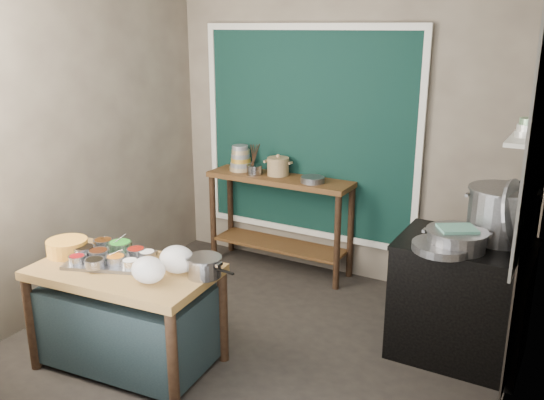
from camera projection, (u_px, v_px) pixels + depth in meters
The scene contains 29 objects.
floor at pixel (262, 341), 4.47m from camera, with size 3.50×3.00×0.02m, color black.
back_wall at pixel (344, 131), 5.32m from camera, with size 3.50×0.02×2.80m, color #786C5C.
left_wall at pixel (83, 141), 4.89m from camera, with size 0.02×3.00×2.80m, color #786C5C.
right_wall at pixel (530, 200), 3.23m from camera, with size 0.02×3.00×2.80m, color #786C5C.
curtain_panel at pixel (308, 134), 5.47m from camera, with size 2.10×0.02×1.90m, color black.
curtain_frame at pixel (307, 134), 5.46m from camera, with size 2.22×0.03×2.02m, color beige, non-canonical shape.
soot_patch at pixel (525, 272), 3.99m from camera, with size 0.01×1.30×1.30m, color black.
wall_shelf at pixel (528, 138), 3.94m from camera, with size 0.22×0.70×0.03m, color beige.
prep_table at pixel (128, 317), 4.04m from camera, with size 1.25×0.72×0.75m, color brown.
back_counter at pixel (279, 223), 5.66m from camera, with size 1.45×0.40×0.95m, color #503116.
stove_block at pixel (460, 301), 4.17m from camera, with size 0.90×0.68×0.85m, color black.
stove_top at pixel (466, 244), 4.04m from camera, with size 0.92×0.69×0.03m, color black.
condiment_tray at pixel (110, 260), 4.03m from camera, with size 0.55×0.40×0.02m, color gray.
condiment_bowls at pixel (110, 253), 4.05m from camera, with size 0.57×0.45×0.07m.
yellow_basin at pixel (67, 247), 4.15m from camera, with size 0.29×0.29×0.11m, color gold.
saucepan at pixel (204, 267), 3.79m from camera, with size 0.25×0.25×0.13m, color gray, non-canonical shape.
plastic_bag_a at pixel (148, 270), 3.69m from camera, with size 0.23×0.20×0.17m, color white.
plastic_bag_b at pixel (177, 259), 3.84m from camera, with size 0.25×0.21×0.19m, color white.
bowl_stack at pixel (241, 160), 5.72m from camera, with size 0.23×0.23×0.25m.
utensil_cup at pixel (254, 170), 5.58m from camera, with size 0.16×0.16×0.09m, color gray.
ceramic_crock at pixel (278, 167), 5.55m from camera, with size 0.23×0.23×0.15m, color olive, non-canonical shape.
wide_bowl at pixel (313, 180), 5.30m from camera, with size 0.22×0.22×0.05m, color gray.
stock_pot at pixel (501, 214), 4.03m from camera, with size 0.49×0.49×0.38m, color gray, non-canonical shape.
pot_lid at pixel (515, 214), 3.90m from camera, with size 0.48×0.48×0.02m, color gray.
steamer at pixel (456, 239), 3.90m from camera, with size 0.42×0.42×0.14m, color gray, non-canonical shape.
green_cloth at pixel (457, 229), 3.88m from camera, with size 0.24×0.19×0.02m, color #508973.
shallow_pan at pixel (442, 247), 3.88m from camera, with size 0.40×0.40×0.05m, color gray.
shelf_bowl_stack at pixel (528, 128), 3.87m from camera, with size 0.16×0.16×0.13m.
shelf_bowl_green at pixel (532, 128), 4.08m from camera, with size 0.12×0.12×0.04m, color gray.
Camera 1 is at (2.02, -3.41, 2.34)m, focal length 38.00 mm.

